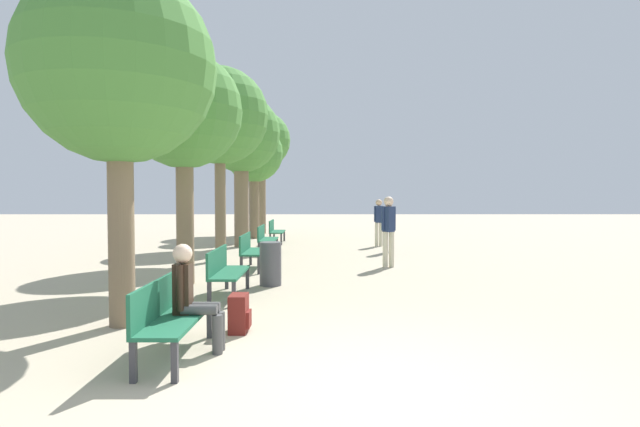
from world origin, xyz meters
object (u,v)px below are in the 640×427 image
Objects in this scene: bench_row_2 at (249,249)px; tree_row_3 at (239,136)px; bench_row_1 at (223,269)px; backpack at (237,314)px; tree_row_4 at (252,155)px; tree_row_1 at (182,113)px; bench_row_4 at (273,230)px; bench_row_3 at (263,237)px; trash_bin at (269,264)px; tree_row_5 at (259,142)px; pedestrian_far at (377,219)px; tree_row_2 at (218,117)px; person_seated at (191,295)px; bench_row_0 at (166,313)px; pedestrian_mid at (387,227)px; pedestrian_near at (387,223)px; tree_row_0 at (117,69)px.

bench_row_2 is 0.30× the size of tree_row_3.
bench_row_1 reaches higher than backpack.
tree_row_4 is 14.03m from backpack.
tree_row_4 is (-0.00, 10.17, 0.01)m from tree_row_1.
bench_row_4 is (0.00, 9.48, 0.00)m from bench_row_1.
tree_row_3 is (-1.00, 1.90, 3.22)m from bench_row_3.
bench_row_2 is at bearing 90.00° from bench_row_1.
tree_row_3 reaches higher than trash_bin.
bench_row_3 is 1.00× the size of bench_row_4.
tree_row_5 is 7.90m from pedestrian_far.
bench_row_4 is at bearing 78.21° from tree_row_2.
person_seated is at bearing -80.93° from tree_row_2.
tree_row_4 is 3.79× the size of person_seated.
person_seated is at bearing 38.94° from bench_row_0.
pedestrian_mid is 2.04× the size of trash_bin.
tree_row_1 is at bearing -131.37° from pedestrian_near.
tree_row_2 is at bearing 164.35° from pedestrian_mid.
pedestrian_mid is (4.27, -1.20, -2.81)m from tree_row_2.
tree_row_2 is at bearing -101.79° from bench_row_4.
tree_row_1 is at bearing 102.82° from bench_row_0.
person_seated is at bearing -115.21° from pedestrian_mid.
tree_row_3 is at bearing 95.03° from bench_row_0.
pedestrian_mid reaches higher than pedestrian_near.
tree_row_5 is at bearing 94.12° from bench_row_1.
tree_row_1 is 3.35m from trash_bin.
tree_row_3 is 5.71m from pedestrian_near.
tree_row_2 is at bearing -141.39° from pedestrian_far.
tree_row_0 is 0.92× the size of tree_row_3.
tree_row_0 is 3.89× the size of person_seated.
trash_bin is at bearing -65.05° from tree_row_2.
tree_row_5 reaches higher than backpack.
pedestrian_near is at bearing 69.22° from bench_row_0.
tree_row_0 is at bearing 137.75° from person_seated.
tree_row_3 is at bearing 101.20° from bench_row_2.
pedestrian_near is (3.69, 0.25, 0.42)m from bench_row_3.
person_seated is (1.22, -1.11, -2.73)m from tree_row_0.
bench_row_3 is at bearing 91.36° from person_seated.
tree_row_5 is (-1.00, 10.76, 3.64)m from bench_row_2.
tree_row_0 reaches higher than pedestrian_far.
bench_row_3 is at bearing 90.00° from bench_row_0.
pedestrian_mid reaches higher than pedestrian_far.
bench_row_3 is 4.35m from pedestrian_mid.
tree_row_2 is at bearing -158.06° from pedestrian_near.
backpack is at bearing -109.46° from pedestrian_near.
tree_row_3 is 6.10× the size of trash_bin.
bench_row_1 is 3.16m from bench_row_2.
bench_row_1 is 5.81m from tree_row_2.
tree_row_3 is 0.93× the size of tree_row_5.
bench_row_2 is 3.32m from pedestrian_mid.
bench_row_3 is 0.30× the size of tree_row_2.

